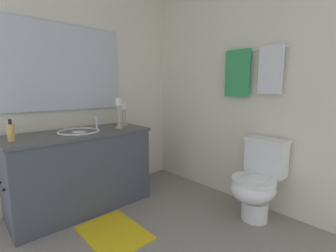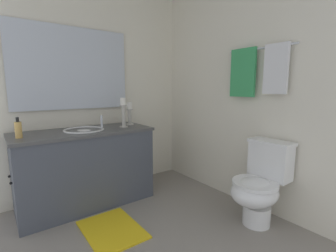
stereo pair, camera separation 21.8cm
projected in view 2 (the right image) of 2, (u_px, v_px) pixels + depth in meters
The scene contains 14 objects.
floor at pixel (154, 241), 1.94m from camera, with size 2.55×2.33×0.02m, color gray.
wall_back at pixel (248, 87), 2.43m from camera, with size 2.55×0.04×2.45m, color silver.
wall_left at pixel (92, 88), 2.75m from camera, with size 0.04×2.33×2.45m, color silver.
vanity_cabinet at pixel (86, 167), 2.49m from camera, with size 0.58×1.35×0.79m.
sink_basin at pixel (84, 134), 2.44m from camera, with size 0.40×0.40×0.24m.
mirror at pixel (73, 68), 2.56m from camera, with size 0.02×1.22×0.87m, color silver.
candle_holder_tall at pixel (130, 113), 2.79m from camera, with size 0.09×0.09×0.27m.
candle_holder_short at pixel (123, 112), 2.60m from camera, with size 0.09×0.09×0.32m.
soap_bottle at pixel (18, 129), 2.04m from camera, with size 0.06×0.06×0.18m.
toilet at pixel (259, 185), 2.11m from camera, with size 0.39×0.54×0.75m.
towel_bar at pixel (261, 48), 2.22m from camera, with size 0.02×0.02×0.69m, color silver.
towel_near_vanity at pixel (243, 73), 2.38m from camera, with size 0.28×0.03×0.47m, color #389E59.
towel_center at pixel (276, 69), 2.10m from camera, with size 0.22×0.03×0.44m, color white.
bath_mat at pixel (112, 229), 2.06m from camera, with size 0.60×0.44×0.02m, color yellow.
Camera 2 is at (1.49, -0.97, 1.21)m, focal length 25.48 mm.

